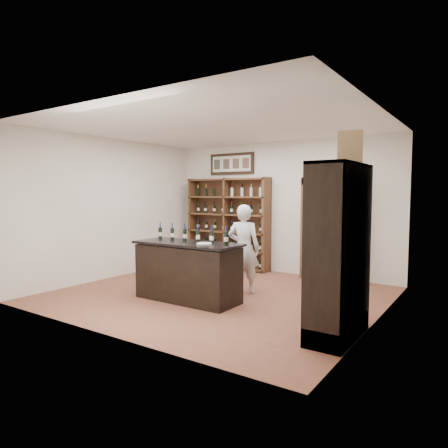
{
  "coord_description": "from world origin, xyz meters",
  "views": [
    {
      "loc": [
        4.08,
        -5.82,
        1.83
      ],
      "look_at": [
        -0.06,
        0.3,
        1.26
      ],
      "focal_mm": 32.0,
      "sensor_mm": 36.0,
      "label": 1
    }
  ],
  "objects_px": {
    "wine_shelf": "(229,223)",
    "counter_bottle_0": "(160,233)",
    "tasting_counter": "(188,272)",
    "shopkeeper": "(244,249)",
    "side_cabinet": "(341,279)",
    "wine_crate": "(350,148)"
  },
  "relations": [
    {
      "from": "counter_bottle_0",
      "to": "wine_crate",
      "type": "bearing_deg",
      "value": -1.14
    },
    {
      "from": "wine_shelf",
      "to": "shopkeeper",
      "type": "xyz_separation_m",
      "value": [
        1.62,
        -1.95,
        -0.28
      ]
    },
    {
      "from": "tasting_counter",
      "to": "side_cabinet",
      "type": "xyz_separation_m",
      "value": [
        2.72,
        -0.3,
        0.26
      ]
    },
    {
      "from": "tasting_counter",
      "to": "wine_shelf",
      "type": "bearing_deg",
      "value": 110.56
    },
    {
      "from": "tasting_counter",
      "to": "counter_bottle_0",
      "type": "relative_size",
      "value": 6.27
    },
    {
      "from": "side_cabinet",
      "to": "shopkeeper",
      "type": "xyz_separation_m",
      "value": [
        -2.21,
        1.29,
        0.06
      ]
    },
    {
      "from": "wine_shelf",
      "to": "side_cabinet",
      "type": "xyz_separation_m",
      "value": [
        3.82,
        -3.23,
        -0.35
      ]
    },
    {
      "from": "side_cabinet",
      "to": "counter_bottle_0",
      "type": "bearing_deg",
      "value": 173.35
    },
    {
      "from": "tasting_counter",
      "to": "side_cabinet",
      "type": "height_order",
      "value": "side_cabinet"
    },
    {
      "from": "shopkeeper",
      "to": "wine_crate",
      "type": "xyz_separation_m",
      "value": [
        2.18,
        -0.95,
        1.6
      ]
    },
    {
      "from": "wine_shelf",
      "to": "counter_bottle_0",
      "type": "distance_m",
      "value": 2.86
    },
    {
      "from": "wine_shelf",
      "to": "wine_crate",
      "type": "height_order",
      "value": "wine_crate"
    },
    {
      "from": "wine_shelf",
      "to": "counter_bottle_0",
      "type": "xyz_separation_m",
      "value": [
        0.38,
        -2.83,
        0.01
      ]
    },
    {
      "from": "wine_shelf",
      "to": "tasting_counter",
      "type": "relative_size",
      "value": 1.17
    },
    {
      "from": "tasting_counter",
      "to": "shopkeeper",
      "type": "distance_m",
      "value": 1.16
    },
    {
      "from": "side_cabinet",
      "to": "wine_crate",
      "type": "xyz_separation_m",
      "value": [
        -0.02,
        0.33,
        1.66
      ]
    },
    {
      "from": "counter_bottle_0",
      "to": "shopkeeper",
      "type": "relative_size",
      "value": 0.18
    },
    {
      "from": "side_cabinet",
      "to": "wine_crate",
      "type": "distance_m",
      "value": 1.7
    },
    {
      "from": "wine_shelf",
      "to": "counter_bottle_0",
      "type": "relative_size",
      "value": 7.33
    },
    {
      "from": "wine_shelf",
      "to": "counter_bottle_0",
      "type": "height_order",
      "value": "wine_shelf"
    },
    {
      "from": "wine_shelf",
      "to": "tasting_counter",
      "type": "distance_m",
      "value": 3.19
    },
    {
      "from": "wine_shelf",
      "to": "tasting_counter",
      "type": "bearing_deg",
      "value": -69.44
    }
  ]
}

